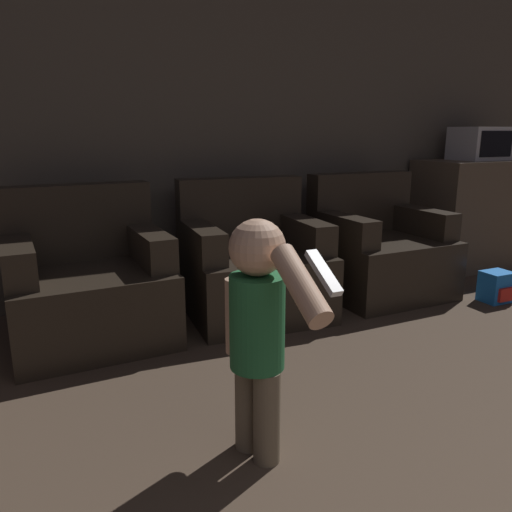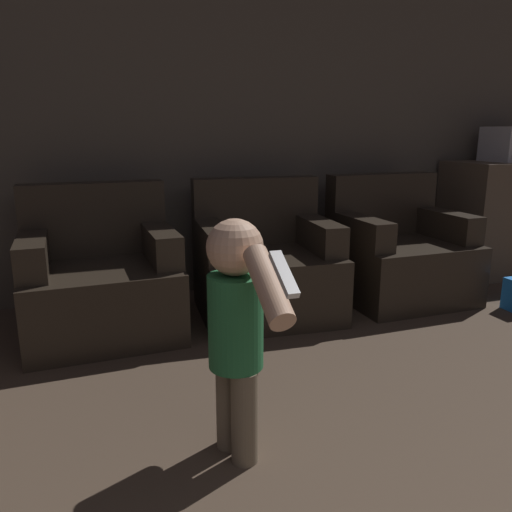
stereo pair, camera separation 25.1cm
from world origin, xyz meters
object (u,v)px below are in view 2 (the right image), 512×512
(armchair_right, at_px, (398,255))
(person_toddler, at_px, (236,322))
(armchair_middle, at_px, (265,267))
(armchair_left, at_px, (101,281))

(armchair_right, xyz_separation_m, person_toddler, (-1.67, -1.44, 0.22))
(armchair_middle, distance_m, person_toddler, 1.58)
(armchair_middle, distance_m, armchair_right, 1.05)
(armchair_left, relative_size, person_toddler, 0.99)
(armchair_middle, xyz_separation_m, person_toddler, (-0.63, -1.44, 0.22))
(armchair_left, bearing_deg, armchair_middle, -2.16)
(person_toddler, bearing_deg, armchair_left, 1.46)
(armchair_left, height_order, armchair_right, same)
(armchair_left, distance_m, person_toddler, 1.52)
(armchair_left, xyz_separation_m, armchair_right, (2.10, 0.00, 0.00))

